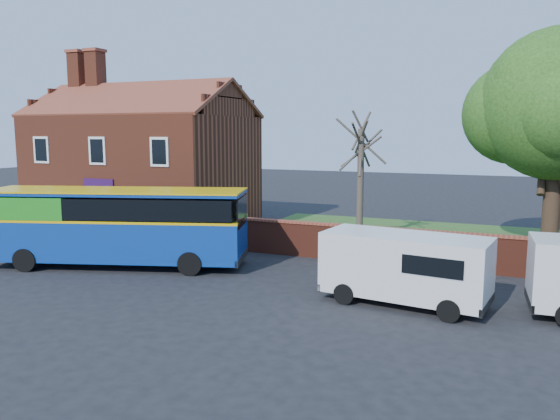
% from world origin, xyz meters
% --- Properties ---
extents(ground, '(120.00, 120.00, 0.00)m').
position_xyz_m(ground, '(0.00, 0.00, 0.00)').
color(ground, black).
rests_on(ground, ground).
extents(pavement, '(18.00, 3.50, 0.12)m').
position_xyz_m(pavement, '(-7.00, 5.75, 0.06)').
color(pavement, gray).
rests_on(pavement, ground).
extents(kerb, '(18.00, 0.15, 0.14)m').
position_xyz_m(kerb, '(-7.00, 4.00, 0.07)').
color(kerb, slate).
rests_on(kerb, ground).
extents(grass_strip, '(26.00, 12.00, 0.04)m').
position_xyz_m(grass_strip, '(13.00, 13.00, 0.02)').
color(grass_strip, '#426B28').
rests_on(grass_strip, ground).
extents(shop_building, '(12.30, 8.13, 10.50)m').
position_xyz_m(shop_building, '(-7.02, 11.50, 3.41)').
color(shop_building, brown).
rests_on(shop_building, ground).
extents(boundary_wall, '(22.00, 0.38, 1.60)m').
position_xyz_m(boundary_wall, '(13.00, 7.00, 0.81)').
color(boundary_wall, maroon).
rests_on(boundary_wall, ground).
extents(bus, '(10.96, 5.83, 3.24)m').
position_xyz_m(bus, '(-1.85, 2.17, 1.84)').
color(bus, '#0D3794').
rests_on(bus, ground).
extents(van_near, '(5.49, 2.76, 2.31)m').
position_xyz_m(van_near, '(10.52, 1.79, 1.30)').
color(van_near, silver).
rests_on(van_near, ground).
extents(large_tree, '(8.21, 6.50, 10.02)m').
position_xyz_m(large_tree, '(15.29, 10.79, 6.56)').
color(large_tree, black).
rests_on(large_tree, ground).
extents(bare_tree, '(2.36, 2.81, 6.30)m').
position_xyz_m(bare_tree, '(6.64, 10.68, 3.23)').
color(bare_tree, '#4C4238').
rests_on(bare_tree, ground).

